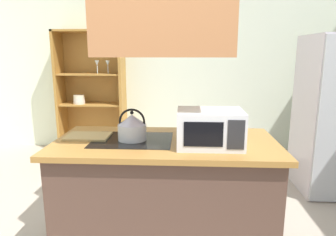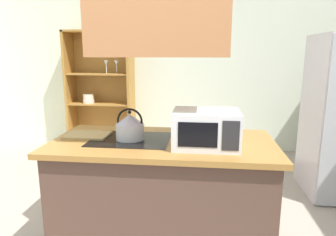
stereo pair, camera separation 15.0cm
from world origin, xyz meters
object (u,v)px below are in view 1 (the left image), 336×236
object	(u,v)px
dish_cabinet	(92,99)
cutting_board	(88,136)
kettle	(132,127)
microwave	(210,128)

from	to	relation	value
dish_cabinet	cutting_board	size ratio (longest dim) A/B	5.57
kettle	microwave	size ratio (longest dim) A/B	0.53
dish_cabinet	microwave	distance (m)	3.10
dish_cabinet	kettle	distance (m)	2.73
kettle	microwave	world-z (taller)	microwave
dish_cabinet	kettle	size ratio (longest dim) A/B	7.83
kettle	cutting_board	world-z (taller)	kettle
dish_cabinet	kettle	world-z (taller)	dish_cabinet
cutting_board	microwave	distance (m)	0.96
cutting_board	microwave	xyz separation A→B (m)	(0.94, -0.17, 0.12)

